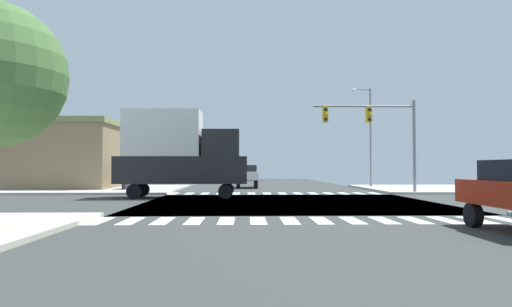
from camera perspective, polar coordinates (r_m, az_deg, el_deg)
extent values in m
cube|color=#333736|center=(21.49, 4.39, -6.37)|extent=(14.00, 90.00, 0.05)
cube|color=#333736|center=(21.49, 4.39, -6.37)|extent=(90.00, 12.00, 0.05)
cube|color=#B2ADA3|center=(36.63, 23.10, -4.19)|extent=(12.00, 12.00, 0.14)
cube|color=#B0ABA7|center=(35.07, -19.47, -4.35)|extent=(12.00, 12.00, 0.14)
cube|color=white|center=(14.84, -19.63, -8.20)|extent=(0.50, 2.00, 0.01)
cube|color=white|center=(14.56, -15.85, -8.36)|extent=(0.50, 2.00, 0.01)
cube|color=white|center=(14.35, -11.93, -8.49)|extent=(0.50, 2.00, 0.01)
cube|color=white|center=(14.20, -7.92, -8.58)|extent=(0.50, 2.00, 0.01)
cube|color=white|center=(14.12, -3.84, -8.63)|extent=(0.50, 2.00, 0.01)
cube|color=white|center=(14.12, 0.27, -8.64)|extent=(0.50, 2.00, 0.01)
cube|color=white|center=(14.18, 4.36, -8.60)|extent=(0.50, 2.00, 0.01)
cube|color=white|center=(14.32, 8.39, -8.53)|extent=(0.50, 2.00, 0.01)
cube|color=white|center=(14.52, 12.32, -8.41)|extent=(0.50, 2.00, 0.01)
cube|color=white|center=(14.78, 16.13, -8.26)|extent=(0.50, 2.00, 0.01)
cube|color=white|center=(15.11, 19.78, -8.08)|extent=(0.50, 2.00, 0.01)
cube|color=white|center=(15.50, 23.26, -7.88)|extent=(0.50, 2.00, 0.01)
cube|color=white|center=(15.94, 26.56, -7.67)|extent=(0.50, 2.00, 0.01)
cube|color=white|center=(16.43, 29.67, -7.44)|extent=(0.50, 2.00, 0.01)
cube|color=white|center=(29.03, -10.55, -5.10)|extent=(0.50, 2.00, 0.01)
cube|color=white|center=(28.88, -8.58, -5.12)|extent=(0.50, 2.00, 0.01)
cube|color=white|center=(28.78, -6.60, -5.15)|extent=(0.50, 2.00, 0.01)
cube|color=white|center=(28.70, -4.60, -5.16)|extent=(0.50, 2.00, 0.01)
cube|color=white|center=(28.67, -2.60, -5.17)|extent=(0.50, 2.00, 0.01)
cube|color=white|center=(28.66, -0.59, -5.17)|extent=(0.50, 2.00, 0.01)
cube|color=white|center=(28.69, 1.42, -5.17)|extent=(0.50, 2.00, 0.01)
cube|color=white|center=(28.76, 3.41, -5.16)|extent=(0.50, 2.00, 0.01)
cube|color=white|center=(28.86, 5.40, -5.14)|extent=(0.50, 2.00, 0.01)
cube|color=white|center=(29.00, 7.37, -5.12)|extent=(0.50, 2.00, 0.01)
cube|color=white|center=(29.17, 9.32, -5.09)|extent=(0.50, 2.00, 0.01)
cube|color=white|center=(29.37, 11.25, -5.05)|extent=(0.50, 2.00, 0.01)
cube|color=white|center=(29.60, 13.14, -5.02)|extent=(0.50, 2.00, 0.01)
cube|color=white|center=(29.87, 15.01, -4.97)|extent=(0.50, 2.00, 0.01)
cylinder|color=gray|center=(30.19, 19.74, 0.82)|extent=(0.20, 0.20, 6.02)
cylinder|color=gray|center=(29.40, 13.70, 5.94)|extent=(6.54, 0.14, 0.14)
cube|color=yellow|center=(29.42, 14.33, 4.86)|extent=(0.32, 0.40, 1.00)
sphere|color=black|center=(29.22, 14.45, 5.52)|extent=(0.22, 0.22, 0.22)
sphere|color=orange|center=(29.19, 14.46, 4.91)|extent=(0.22, 0.22, 0.22)
sphere|color=black|center=(29.15, 14.46, 4.31)|extent=(0.22, 0.22, 0.22)
cube|color=yellow|center=(28.79, 8.91, 4.97)|extent=(0.32, 0.40, 1.00)
sphere|color=black|center=(28.59, 8.99, 5.64)|extent=(0.22, 0.22, 0.22)
sphere|color=orange|center=(28.55, 9.00, 5.03)|extent=(0.22, 0.22, 0.22)
sphere|color=black|center=(28.51, 9.00, 4.41)|extent=(0.22, 0.22, 0.22)
cylinder|color=gray|center=(37.59, 14.56, 1.95)|extent=(0.16, 0.16, 8.22)
cylinder|color=gray|center=(37.88, 13.49, 8.02)|extent=(1.40, 0.10, 0.10)
ellipsoid|color=silver|center=(37.70, 12.45, 7.98)|extent=(0.60, 0.32, 0.20)
cube|color=#897250|center=(39.64, -27.56, -0.52)|extent=(15.05, 9.16, 4.87)
cube|color=olive|center=(39.78, -27.51, 3.28)|extent=(15.35, 9.46, 0.40)
cube|color=black|center=(33.10, -16.22, -3.10)|extent=(0.24, 2.20, 1.80)
cylinder|color=black|center=(35.27, 0.02, -3.99)|extent=(0.26, 0.68, 0.68)
cylinder|color=black|center=(35.26, -2.32, -3.99)|extent=(0.26, 0.68, 0.68)
cylinder|color=black|center=(38.19, -0.09, -3.83)|extent=(0.26, 0.68, 0.68)
cylinder|color=black|center=(38.19, -2.25, -3.83)|extent=(0.26, 0.68, 0.68)
cube|color=silver|center=(36.70, -1.16, -2.86)|extent=(1.80, 4.30, 0.66)
cube|color=black|center=(36.70, -1.16, -1.93)|extent=(1.55, 2.24, 0.54)
cylinder|color=black|center=(14.00, 26.20, -7.13)|extent=(0.26, 0.68, 0.68)
cylinder|color=black|center=(56.22, -0.51, -3.18)|extent=(0.26, 0.68, 0.68)
cylinder|color=black|center=(56.21, -1.98, -3.18)|extent=(0.26, 0.68, 0.68)
cylinder|color=black|center=(59.14, -0.56, -3.11)|extent=(0.26, 0.68, 0.68)
cylinder|color=black|center=(59.13, -1.95, -3.11)|extent=(0.26, 0.68, 0.68)
cube|color=navy|center=(57.66, -1.25, -2.48)|extent=(1.80, 4.30, 0.66)
cube|color=black|center=(57.65, -1.25, -1.89)|extent=(1.55, 2.24, 0.54)
cylinder|color=black|center=(25.82, -3.76, -4.66)|extent=(0.80, 0.26, 0.80)
cylinder|color=black|center=(23.91, -3.95, -4.88)|extent=(0.80, 0.26, 0.80)
cylinder|color=black|center=(26.48, -14.44, -4.53)|extent=(0.80, 0.26, 0.80)
cylinder|color=black|center=(24.62, -15.45, -4.73)|extent=(0.80, 0.26, 0.80)
cube|color=black|center=(25.06, -9.45, -2.11)|extent=(7.20, 2.40, 1.49)
cube|color=white|center=(25.30, -11.85, 2.50)|extent=(4.18, 2.30, 2.56)
cube|color=black|center=(24.88, -4.50, 1.29)|extent=(2.02, 2.11, 1.49)
cylinder|color=black|center=(47.67, -3.89, -3.39)|extent=(0.26, 0.74, 0.74)
cylinder|color=black|center=(47.77, -5.77, -3.38)|extent=(0.26, 0.74, 0.74)
cylinder|color=black|center=(50.80, -3.73, -3.29)|extent=(0.26, 0.74, 0.74)
cylinder|color=black|center=(50.88, -5.50, -3.28)|extent=(0.26, 0.74, 0.74)
cube|color=#A9ADB8|center=(49.26, -4.72, -2.39)|extent=(1.96, 4.60, 0.88)
cube|color=black|center=(49.26, -4.71, -1.46)|extent=(1.69, 3.22, 0.72)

